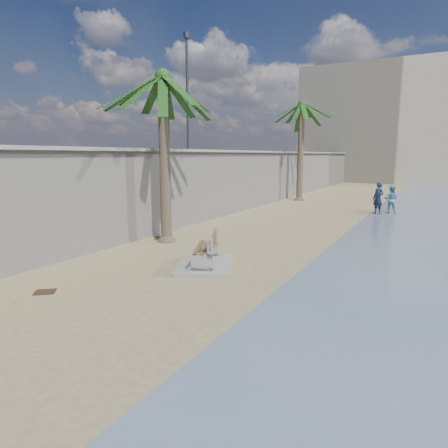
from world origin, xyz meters
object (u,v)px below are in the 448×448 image
(person_a, at_px, (378,196))
(person_b, at_px, (391,198))
(bench_far, at_px, (205,253))
(palm_back, at_px, (302,106))
(palm_mid, at_px, (163,79))

(person_a, bearing_deg, person_b, 85.02)
(bench_far, relative_size, palm_back, 0.36)
(palm_mid, distance_m, person_a, 14.10)
(bench_far, xyz_separation_m, person_a, (3.07, 13.94, 0.63))
(palm_mid, relative_size, person_b, 3.97)
(bench_far, distance_m, person_b, 15.14)
(person_b, bearing_deg, bench_far, 81.55)
(bench_far, relative_size, palm_mid, 0.39)
(palm_mid, xyz_separation_m, person_b, (6.86, 12.34, -5.21))
(palm_back, relative_size, person_a, 3.70)
(bench_far, height_order, person_a, person_a)
(palm_back, bearing_deg, palm_mid, -90.45)
(bench_far, bearing_deg, person_b, 75.92)
(person_b, bearing_deg, palm_mid, 66.55)
(palm_mid, bearing_deg, person_a, 61.69)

